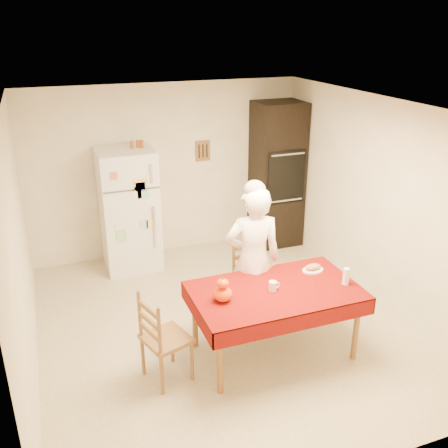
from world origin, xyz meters
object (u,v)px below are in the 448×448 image
seated_woman (253,261)px  bread_plate (313,270)px  dining_table (275,295)px  chair_left (160,336)px  refrigerator (129,210)px  coffee_mug (273,286)px  wine_glass (346,276)px  pumpkin_lower (223,294)px  oven_cabinet (277,175)px  chair_far (250,278)px

seated_woman → bread_plate: 0.66m
dining_table → bread_plate: 0.60m
dining_table → chair_left: (-1.21, -0.02, -0.18)m
refrigerator → coffee_mug: refrigerator is taller
dining_table → wine_glass: (0.73, -0.15, 0.16)m
refrigerator → bread_plate: refrigerator is taller
pumpkin_lower → wine_glass: (1.30, -0.13, 0.02)m
oven_cabinet → chair_far: size_ratio=2.32×
seated_woman → wine_glass: bearing=149.9°
wine_glass → bread_plate: size_ratio=0.73×
seated_woman → dining_table: bearing=104.0°
chair_left → bread_plate: size_ratio=3.96×
bread_plate → dining_table: bearing=-158.2°
bread_plate → seated_woman: bearing=153.5°
pumpkin_lower → bread_plate: 1.15m
bread_plate → coffee_mug: bearing=-158.9°
dining_table → pumpkin_lower: 0.59m
chair_far → bread_plate: bearing=-28.9°
chair_far → wine_glass: (0.68, -0.89, 0.34)m
refrigerator → pumpkin_lower: bearing=-80.4°
oven_cabinet → dining_table: (-1.27, -2.60, -0.41)m
chair_far → coffee_mug: size_ratio=9.50×
coffee_mug → pumpkin_lower: bearing=-179.5°
pumpkin_lower → chair_left: bearing=-179.6°
seated_woman → pumpkin_lower: seated_woman is taller
refrigerator → chair_left: 2.60m
bread_plate → chair_far: bearing=134.4°
refrigerator → oven_cabinet: bearing=1.2°
chair_left → seated_woman: 1.34m
refrigerator → dining_table: 2.75m
chair_left → coffee_mug: bearing=-106.8°
seated_woman → coffee_mug: 0.52m
seated_woman → bread_plate: seated_woman is taller
chair_left → coffee_mug: chair_left is taller
oven_cabinet → pumpkin_lower: 3.21m
refrigerator → chair_far: bearing=-59.9°
chair_left → bread_plate: (1.76, 0.24, 0.26)m
oven_cabinet → coffee_mug: 2.93m
oven_cabinet → wine_glass: bearing=-101.3°
coffee_mug → bread_plate: size_ratio=0.42×
dining_table → chair_left: bearing=-179.2°
refrigerator → chair_left: bearing=-94.5°
chair_far → bread_plate: size_ratio=3.96×
chair_far → seated_woman: size_ratio=0.56×
chair_far → dining_table: bearing=-76.5°
coffee_mug → dining_table: bearing=10.4°
chair_left → coffee_mug: (1.17, 0.01, 0.30)m
refrigerator → seated_woman: bearing=-64.3°
oven_cabinet → refrigerator: bearing=-178.8°
dining_table → coffee_mug: coffee_mug is taller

